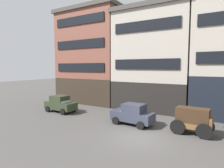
% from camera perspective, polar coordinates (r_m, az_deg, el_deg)
% --- Properties ---
extents(ground_plane, '(120.00, 120.00, 0.00)m').
position_cam_1_polar(ground_plane, '(14.02, 8.12, -15.78)').
color(ground_plane, '#4C4947').
extents(building_far_left, '(9.83, 6.35, 13.03)m').
position_cam_1_polar(building_far_left, '(27.58, -5.79, 8.35)').
color(building_far_left, '#33281E').
rests_on(building_far_left, ground_plane).
extents(building_center_left, '(9.08, 6.35, 11.83)m').
position_cam_1_polar(building_center_left, '(23.26, 12.61, 7.38)').
color(building_center_left, black).
rests_on(building_center_left, ground_plane).
extents(cargo_wagon, '(2.96, 1.62, 1.98)m').
position_cam_1_polar(cargo_wagon, '(15.43, 23.40, -9.73)').
color(cargo_wagon, brown).
rests_on(cargo_wagon, ground_plane).
extents(sedan_dark, '(3.80, 2.06, 1.83)m').
position_cam_1_polar(sedan_dark, '(16.66, 6.26, -9.07)').
color(sedan_dark, '#333847').
rests_on(sedan_dark, ground_plane).
extents(sedan_light, '(3.75, 1.95, 1.83)m').
position_cam_1_polar(sedan_light, '(21.86, -15.38, -5.81)').
color(sedan_light, '#2D3823').
rests_on(sedan_light, ground_plane).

